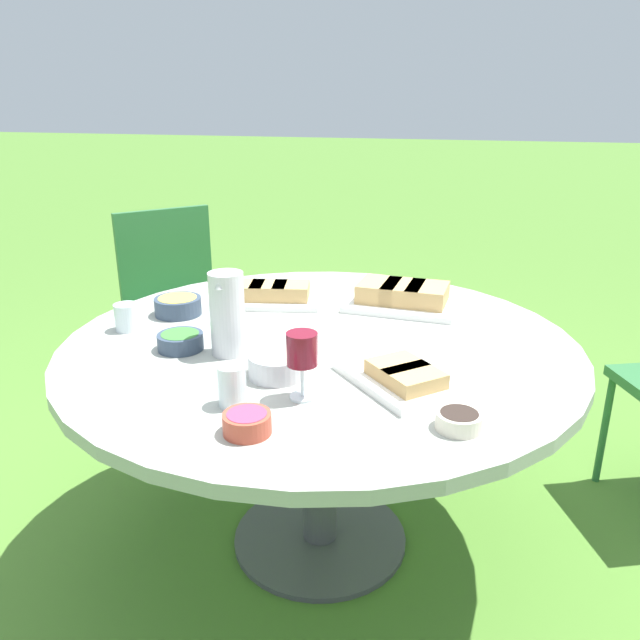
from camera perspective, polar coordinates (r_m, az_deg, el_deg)
ground_plane at (r=2.17m, az=0.00°, el=-19.38°), size 40.00×40.00×0.00m
dining_table at (r=1.84m, az=0.00°, el=-4.39°), size 1.48×1.48×0.70m
chair_near_right at (r=2.92m, az=-12.99°, el=2.47°), size 0.61×0.61×0.89m
water_pitcher at (r=1.69m, az=-8.47°, el=0.58°), size 0.10×0.09×0.23m
wine_glass at (r=1.42m, az=-1.66°, el=-2.92°), size 0.07×0.07×0.16m
platter_bread_main at (r=1.53m, az=7.38°, el=-5.17°), size 0.35×0.35×0.06m
platter_charcuterie at (r=2.12m, az=-4.73°, el=2.34°), size 0.25×0.37×0.07m
platter_sandwich_side at (r=2.09m, az=7.56°, el=2.17°), size 0.28×0.37×0.08m
bowl_fries at (r=2.05m, az=-12.86°, el=1.34°), size 0.15×0.15×0.06m
bowl_salad at (r=1.77m, az=-12.64°, el=-1.83°), size 0.13×0.13×0.05m
bowl_olives at (r=1.36m, az=12.58°, el=-8.89°), size 0.10×0.10×0.04m
bowl_dip_red at (r=1.32m, az=-6.69°, el=-9.25°), size 0.10×0.10×0.05m
bowl_dip_cream at (r=1.57m, az=-3.94°, el=-4.02°), size 0.14×0.14×0.06m
cup_water_near at (r=1.95m, az=-17.26°, el=0.25°), size 0.07×0.07×0.08m
cup_water_far at (r=1.43m, az=-8.05°, el=-5.96°), size 0.06×0.06×0.10m
handbag at (r=3.08m, az=18.85°, el=-5.09°), size 0.30×0.14×0.37m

